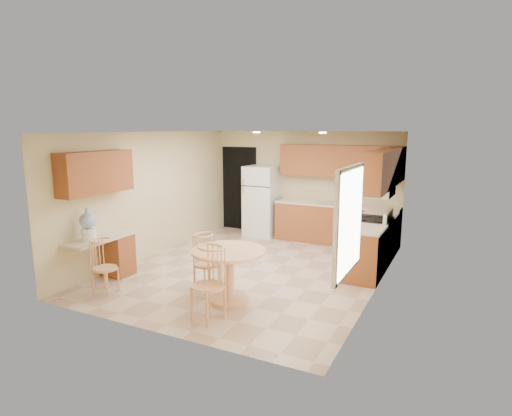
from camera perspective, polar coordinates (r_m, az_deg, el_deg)
The scene contains 30 objects.
floor at distance 7.99m, azimuth -0.54°, elevation -8.16°, with size 5.50×5.50×0.00m, color #C3A88E.
ceiling at distance 7.56m, azimuth -0.57°, elevation 10.06°, with size 4.50×5.50×0.02m, color white.
wall_back at distance 10.18m, azimuth 6.49°, elevation 3.11°, with size 4.50×0.02×2.50m, color beige.
wall_front at distance 5.43m, azimuth -13.86°, elevation -3.87°, with size 4.50×0.02×2.50m, color beige.
wall_left at distance 8.91m, azimuth -13.57°, elevation 1.80°, with size 0.02×5.50×2.50m, color beige.
wall_right at distance 6.97m, azimuth 16.17°, elevation -0.77°, with size 0.02×5.50×2.50m, color beige.
doorway at distance 10.91m, azimuth -2.24°, elevation 2.62°, with size 0.90×0.02×2.10m, color black.
base_cab_back at distance 9.78m, azimuth 10.61°, elevation -2.17°, with size 2.75×0.60×0.87m, color #9F5328.
counter_back at distance 9.69m, azimuth 10.70°, elevation 0.45°, with size 2.75×0.63×0.04m, color beige.
base_cab_right_a at distance 8.98m, azimuth 16.17°, elevation -3.57°, with size 0.60×0.59×0.87m, color #9F5328.
counter_right_a at distance 8.88m, azimuth 16.33°, elevation -0.72°, with size 0.63×0.59×0.04m, color beige.
base_cab_right_b at distance 7.60m, azimuth 14.17°, elevation -6.06°, with size 0.60×0.80×0.87m, color #9F5328.
counter_right_b at distance 7.49m, azimuth 14.32°, elevation -2.72°, with size 0.63×0.80×0.04m, color beige.
upper_cab_back at distance 9.69m, azimuth 11.12°, elevation 6.17°, with size 2.75×0.33×0.70m, color #9F5328.
upper_cab_right at distance 8.09m, azimuth 16.80°, elevation 5.04°, with size 0.33×2.42×0.70m, color #9F5328.
upper_cab_left at distance 7.57m, azimuth -20.58°, elevation 4.46°, with size 0.33×1.40×0.70m, color #9F5328.
sink at distance 9.69m, azimuth 10.57°, elevation 0.59°, with size 0.78×0.44×0.01m, color silver.
range_hood at distance 8.13m, azimuth 16.01°, elevation 2.05°, with size 0.50×0.76×0.14m, color silver.
desk_pedestal at distance 7.99m, azimuth -17.99°, elevation -6.01°, with size 0.48×0.42×0.72m, color #9F5328.
desk_top at distance 7.63m, azimuth -20.14°, elevation -3.88°, with size 0.50×1.20×0.04m, color beige.
window at distance 5.15m, azimuth 12.32°, elevation -1.73°, with size 0.06×1.12×1.30m.
can_light_a at distance 8.86m, azimuth 0.08°, elevation 10.07°, with size 0.14×0.14×0.02m, color white.
can_light_b at distance 8.33m, azimuth 8.87°, elevation 9.90°, with size 0.14×0.14×0.02m, color white.
refrigerator at distance 10.28m, azimuth 0.79°, elevation 0.95°, with size 0.74×0.72×1.68m.
stove at distance 8.33m, azimuth 15.17°, elevation -4.38°, with size 0.65×0.76×1.09m.
dining_table at distance 6.42m, azimuth -3.64°, elevation -7.99°, with size 1.10×1.10×0.81m.
chair_table_a at distance 6.82m, azimuth -6.99°, elevation -6.68°, with size 0.40×0.52×0.91m.
chair_table_b at distance 5.77m, azimuth -6.98°, elevation -9.36°, with size 0.45×0.48×1.01m.
chair_desk at distance 7.09m, azimuth -20.03°, elevation -6.88°, with size 0.38×0.49×0.86m.
water_crock at distance 7.43m, azimuth -21.49°, elevation -2.27°, with size 0.26×0.26×0.54m.
Camera 1 is at (3.43, -6.74, 2.59)m, focal length 30.00 mm.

